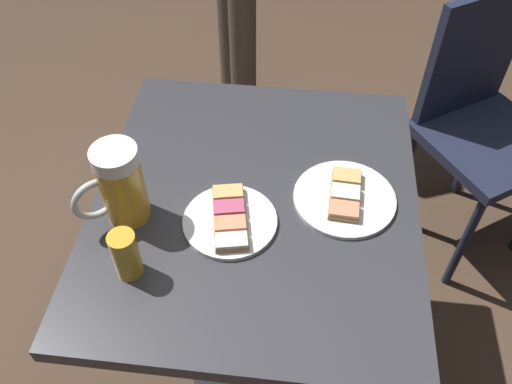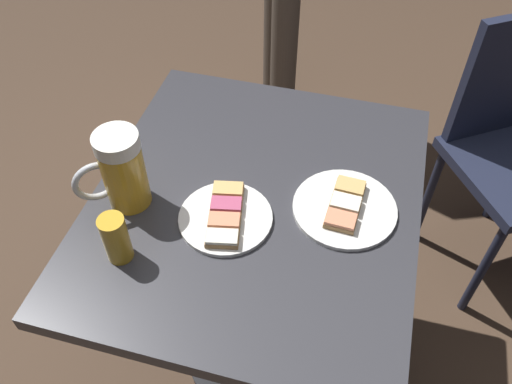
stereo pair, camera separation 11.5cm
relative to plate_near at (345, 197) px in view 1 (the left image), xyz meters
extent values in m
plane|color=#4C3828|center=(-0.19, -0.02, -0.74)|extent=(6.00, 6.00, 0.00)
cylinder|color=black|center=(-0.19, -0.02, -0.74)|extent=(0.44, 0.44, 0.01)
cylinder|color=black|center=(-0.19, -0.02, -0.38)|extent=(0.09, 0.09, 0.70)
cube|color=#333338|center=(-0.19, -0.02, -0.03)|extent=(0.71, 0.80, 0.04)
cylinder|color=white|center=(0.00, 0.00, 0.00)|extent=(0.22, 0.22, 0.01)
cube|color=#9E7547|center=(0.00, -0.05, 0.01)|extent=(0.07, 0.05, 0.01)
cube|color=#EA8E66|center=(0.00, -0.05, 0.02)|extent=(0.06, 0.05, 0.01)
cube|color=#9E7547|center=(0.00, 0.00, 0.01)|extent=(0.07, 0.05, 0.01)
cube|color=white|center=(0.00, 0.00, 0.02)|extent=(0.06, 0.05, 0.01)
cube|color=#9E7547|center=(0.00, 0.05, 0.01)|extent=(0.07, 0.05, 0.01)
cube|color=#E5B266|center=(0.00, 0.05, 0.02)|extent=(0.06, 0.05, 0.01)
cylinder|color=white|center=(-0.24, -0.09, 0.00)|extent=(0.20, 0.20, 0.01)
cube|color=#9E7547|center=(-0.23, -0.16, 0.01)|extent=(0.07, 0.05, 0.01)
cube|color=white|center=(-0.23, -0.16, 0.02)|extent=(0.07, 0.05, 0.01)
cube|color=#9E7547|center=(-0.23, -0.11, 0.01)|extent=(0.07, 0.05, 0.01)
cube|color=#EA8E66|center=(-0.23, -0.11, 0.02)|extent=(0.07, 0.05, 0.01)
cube|color=#9E7547|center=(-0.24, -0.07, 0.01)|extent=(0.07, 0.05, 0.01)
cube|color=#BC4C70|center=(-0.24, -0.07, 0.02)|extent=(0.07, 0.05, 0.01)
cube|color=#9E7547|center=(-0.25, -0.03, 0.01)|extent=(0.07, 0.05, 0.01)
cube|color=#E5B266|center=(-0.25, -0.03, 0.02)|extent=(0.07, 0.05, 0.01)
cylinder|color=gold|center=(-0.45, -0.09, 0.07)|extent=(0.09, 0.09, 0.15)
cylinder|color=white|center=(-0.45, -0.09, 0.16)|extent=(0.09, 0.09, 0.03)
torus|color=silver|center=(-0.50, -0.13, 0.08)|extent=(0.09, 0.08, 0.10)
cylinder|color=gold|center=(-0.41, -0.23, 0.05)|extent=(0.05, 0.05, 0.11)
cylinder|color=#1E2338|center=(0.45, 0.31, -0.52)|extent=(0.03, 0.03, 0.45)
cylinder|color=#1E2338|center=(0.27, 0.58, -0.52)|extent=(0.03, 0.03, 0.45)
cylinder|color=#1E2338|center=(0.53, 0.76, -0.52)|extent=(0.03, 0.03, 0.45)
cube|color=#1E2338|center=(0.49, 0.53, -0.28)|extent=(0.53, 0.53, 0.04)
cube|color=#1E2338|center=(0.40, 0.68, -0.05)|extent=(0.30, 0.22, 0.40)
cylinder|color=#51473D|center=(-0.38, 1.11, -0.31)|extent=(0.11, 0.11, 0.88)
cylinder|color=#51473D|center=(-0.46, 1.31, -0.31)|extent=(0.11, 0.11, 0.88)
camera|label=1|loc=(-0.10, -0.78, 0.87)|focal=37.35mm
camera|label=2|loc=(0.01, -0.76, 0.87)|focal=37.35mm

